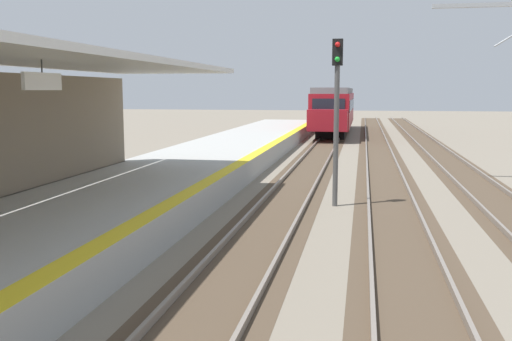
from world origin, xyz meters
The scene contains 6 objects.
station_platform centered at (-2.50, 16.00, 0.45)m, with size 5.00×80.00×0.91m.
track_pair_nearest_platform centered at (1.90, 20.00, 0.05)m, with size 2.34×120.00×0.16m.
track_pair_middle centered at (5.30, 20.00, 0.05)m, with size 2.34×120.00×0.16m.
track_pair_far_side centered at (8.70, 20.00, 0.05)m, with size 2.34×120.00×0.16m.
approaching_train centered at (1.90, 51.15, 2.18)m, with size 2.93×19.60×4.76m.
rail_signal_post centered at (3.53, 19.38, 3.19)m, with size 0.32×0.34×5.20m.
Camera 1 is at (4.35, 1.31, 3.63)m, focal length 40.31 mm.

